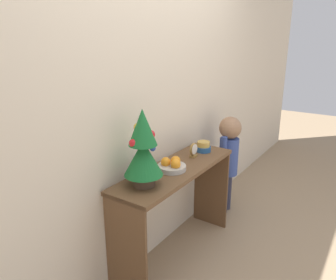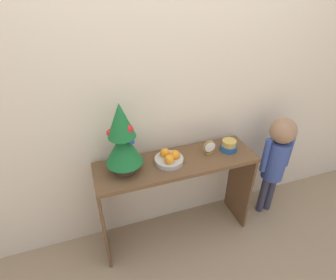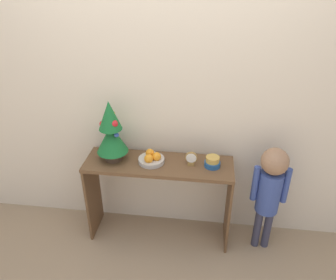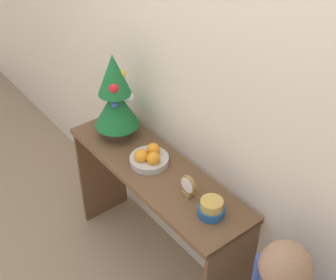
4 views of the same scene
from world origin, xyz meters
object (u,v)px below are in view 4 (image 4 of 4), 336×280
mini_tree (115,97)px  fruit_bowl (149,158)px  singing_bowl (211,208)px  desk_clock (188,186)px

mini_tree → fruit_bowl: (0.31, -0.01, -0.21)m
fruit_bowl → mini_tree: bearing=178.2°
singing_bowl → desk_clock: desk_clock is taller
fruit_bowl → singing_bowl: bearing=0.2°
mini_tree → singing_bowl: bearing=-0.6°
singing_bowl → mini_tree: bearing=179.4°
fruit_bowl → desk_clock: desk_clock is taller
mini_tree → desk_clock: (0.63, -0.01, -0.19)m
fruit_bowl → desk_clock: bearing=0.2°
fruit_bowl → desk_clock: (0.31, 0.00, 0.02)m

